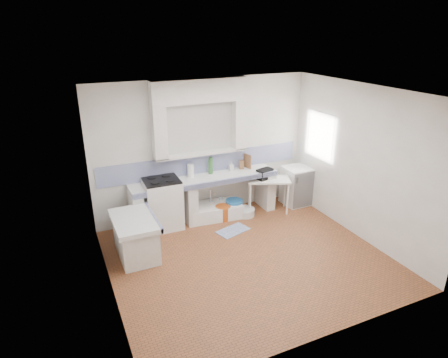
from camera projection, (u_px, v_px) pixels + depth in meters
name	position (u px, v px, depth m)	size (l,w,h in m)	color
floor	(248.00, 258.00, 6.65)	(4.50, 4.50, 0.00)	brown
ceiling	(252.00, 93.00, 5.62)	(4.50, 4.50, 0.00)	white
wall_back	(204.00, 149.00, 7.83)	(4.50, 4.50, 0.00)	white
wall_front	(332.00, 242.00, 4.44)	(4.50, 4.50, 0.00)	white
wall_left	(103.00, 208.00, 5.27)	(4.50, 4.50, 0.00)	white
wall_right	(361.00, 163.00, 7.00)	(4.50, 4.50, 0.00)	white
alcove_mass	(200.00, 91.00, 7.26)	(1.90, 0.25, 0.45)	white
window_frame	(327.00, 135.00, 8.01)	(0.35, 0.86, 1.06)	#3A2212
lace_valance	(323.00, 118.00, 7.82)	(0.01, 0.84, 0.24)	white
counter_slab	(205.00, 179.00, 7.74)	(3.00, 0.60, 0.08)	white
counter_lip	(210.00, 184.00, 7.50)	(3.00, 0.04, 0.10)	navy
counter_pier_left	(137.00, 212.00, 7.36)	(0.20, 0.55, 0.82)	white
counter_pier_mid	(189.00, 203.00, 7.77)	(0.20, 0.55, 0.82)	white
counter_pier_right	(265.00, 189.00, 8.44)	(0.20, 0.55, 0.82)	white
peninsula_top	(134.00, 221.00, 6.52)	(0.70, 1.10, 0.08)	white
peninsula_base	(136.00, 239.00, 6.64)	(0.60, 1.00, 0.62)	white
peninsula_lip	(153.00, 217.00, 6.64)	(0.04, 1.10, 0.10)	navy
backsplash	(204.00, 163.00, 7.93)	(4.27, 0.03, 0.40)	navy
stove	(162.00, 204.00, 7.55)	(0.68, 0.66, 0.97)	white
sink	(215.00, 211.00, 8.04)	(1.08, 0.58, 0.26)	white
side_table	(268.00, 195.00, 8.25)	(0.87, 0.49, 0.04)	white
fridge	(296.00, 186.00, 8.56)	(0.55, 0.55, 0.85)	white
bucket_red	(199.00, 214.00, 7.92)	(0.27, 0.27, 0.25)	red
bucket_orange	(223.00, 213.00, 7.95)	(0.32, 0.32, 0.29)	#C14F17
bucket_blue	(234.00, 208.00, 8.12)	(0.36, 0.36, 0.34)	#1F67AB
basin_white	(245.00, 212.00, 8.13)	(0.39, 0.39, 0.15)	white
water_bottle_a	(211.00, 207.00, 8.16)	(0.08, 0.08, 0.31)	silver
water_bottle_b	(221.00, 204.00, 8.27)	(0.09, 0.09, 0.33)	silver
black_bag	(265.00, 174.00, 8.09)	(0.34, 0.19, 0.21)	black
green_bottle_a	(210.00, 167.00, 7.86)	(0.07, 0.07, 0.30)	#2F6A2D
green_bottle_b	(211.00, 166.00, 7.85)	(0.08, 0.08, 0.35)	#2F6A2D
knife_block	(241.00, 165.00, 8.15)	(0.09, 0.07, 0.18)	brown
cutting_board	(247.00, 161.00, 8.19)	(0.02, 0.22, 0.30)	brown
paper_towel	(191.00, 171.00, 7.71)	(0.13, 0.13, 0.26)	white
soap_bottle	(231.00, 166.00, 8.06)	(0.09, 0.09, 0.19)	white
rug	(233.00, 230.00, 7.54)	(0.63, 0.36, 0.01)	navy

